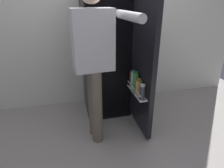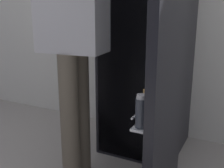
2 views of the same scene
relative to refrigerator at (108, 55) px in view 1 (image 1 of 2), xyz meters
name	(u,v)px [view 1 (image 1 of 2)]	position (x,y,z in m)	size (l,w,h in m)	color
ground_plane	(115,129)	(-0.03, -0.50, -0.83)	(5.03, 5.03, 0.00)	gray
kitchen_wall	(100,12)	(-0.03, 0.40, 0.50)	(4.40, 0.10, 2.66)	silver
refrigerator	(108,55)	(0.00, 0.00, 0.00)	(0.64, 1.16, 1.66)	black
person	(94,54)	(-0.27, -0.57, 0.18)	(0.57, 0.69, 1.69)	#665B4C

